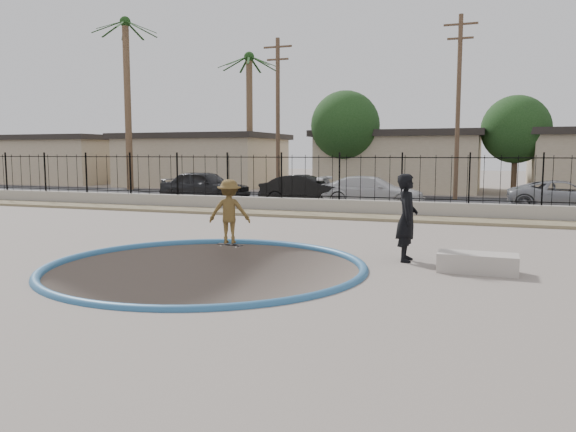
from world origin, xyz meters
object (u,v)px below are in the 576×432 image
(skater, at_px, (230,215))
(concrete_ledge, at_px, (477,263))
(car_a, at_px, (205,186))
(car_b, at_px, (306,190))
(skateboard, at_px, (230,245))
(car_d, at_px, (565,196))
(videographer, at_px, (407,218))
(car_c, at_px, (372,192))

(skater, distance_m, concrete_ledge, 6.40)
(car_a, bearing_deg, concrete_ledge, -130.51)
(car_a, distance_m, car_b, 5.33)
(skateboard, bearing_deg, car_a, 131.04)
(car_a, distance_m, car_d, 16.54)
(skater, height_order, car_b, skater)
(videographer, distance_m, car_a, 16.96)
(videographer, bearing_deg, skater, 81.01)
(concrete_ledge, xyz_separation_m, car_b, (-8.02, 12.94, 0.54))
(videographer, xyz_separation_m, car_b, (-6.44, 12.21, -0.27))
(car_a, relative_size, car_d, 1.00)
(videographer, height_order, concrete_ledge, videographer)
(car_b, bearing_deg, skater, -173.23)
(car_b, bearing_deg, car_c, -89.29)
(videographer, height_order, car_d, videographer)
(car_c, bearing_deg, car_d, -82.74)
(car_a, relative_size, car_b, 1.08)
(concrete_ledge, relative_size, car_a, 0.35)
(car_a, bearing_deg, skater, -145.40)
(skateboard, distance_m, concrete_ledge, 6.37)
(skateboard, height_order, car_d, car_d)
(skater, bearing_deg, skateboard, -16.95)
(skateboard, distance_m, car_d, 16.07)
(videographer, relative_size, car_a, 0.44)
(skater, bearing_deg, videographer, 158.04)
(concrete_ledge, relative_size, car_c, 0.33)
(skateboard, relative_size, car_a, 0.16)
(skater, bearing_deg, car_c, -113.48)
(car_c, bearing_deg, car_b, 92.00)
(videographer, bearing_deg, car_a, 39.98)
(videographer, distance_m, car_c, 12.78)
(skater, height_order, car_d, skater)
(concrete_ledge, distance_m, car_a, 18.60)
(videographer, bearing_deg, car_c, 11.08)
(car_a, bearing_deg, car_b, -86.39)
(skateboard, bearing_deg, skater, 10.05)
(concrete_ledge, bearing_deg, skateboard, 169.65)
(skater, bearing_deg, car_b, -98.48)
(skater, xyz_separation_m, skateboard, (-0.00, 0.00, -0.79))
(car_b, xyz_separation_m, car_c, (3.12, 0.13, -0.01))
(concrete_ledge, height_order, car_a, car_a)
(car_a, xyz_separation_m, car_b, (5.33, 0.00, -0.08))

